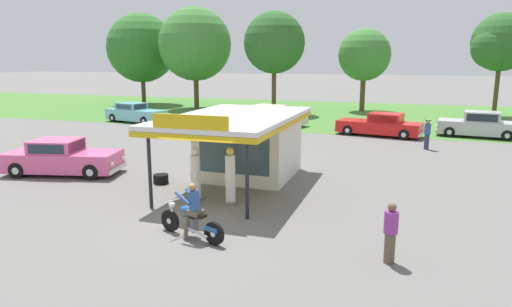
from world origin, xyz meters
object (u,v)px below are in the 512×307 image
object	(u,v)px
gas_pump_nearside	(196,176)
parked_car_back_row_centre	(271,116)
gas_pump_offside	(230,178)
spare_tire_stack	(161,179)
parked_car_back_row_centre_right	(380,125)
bystander_leaning_by_kiosk	(427,133)
featured_classic_sedan	(63,158)
motorcycle_with_rider	(192,216)
parked_car_second_row_spare	(135,113)
bystander_chatting_near_pumps	(391,232)
parked_car_back_row_far_right	(479,125)

from	to	relation	value
gas_pump_nearside	parked_car_back_row_centre	world-z (taller)	gas_pump_nearside
gas_pump_offside	spare_tire_stack	world-z (taller)	gas_pump_offside
parked_car_back_row_centre_right	bystander_leaning_by_kiosk	bearing A→B (deg)	-55.65
spare_tire_stack	featured_classic_sedan	bearing A→B (deg)	179.67
parked_car_back_row_centre_right	motorcycle_with_rider	bearing A→B (deg)	-101.24
parked_car_second_row_spare	bystander_chatting_near_pumps	distance (m)	28.41
motorcycle_with_rider	parked_car_second_row_spare	world-z (taller)	motorcycle_with_rider
motorcycle_with_rider	parked_car_back_row_centre	world-z (taller)	motorcycle_with_rider
parked_car_back_row_far_right	gas_pump_offside	bearing A→B (deg)	-119.35
bystander_chatting_near_pumps	spare_tire_stack	size ratio (longest dim) A/B	2.53
parked_car_back_row_far_right	bystander_chatting_near_pumps	xyz separation A→B (m)	(-4.69, -20.90, 0.05)
gas_pump_nearside	bystander_leaning_by_kiosk	size ratio (longest dim) A/B	1.14
gas_pump_offside	parked_car_back_row_centre	xyz separation A→B (m)	(-4.16, 18.98, -0.21)
motorcycle_with_rider	parked_car_second_row_spare	xyz separation A→B (m)	(-14.96, 20.12, 0.05)
parked_car_back_row_centre_right	featured_classic_sedan	bearing A→B (deg)	-130.02
gas_pump_offside	parked_car_back_row_centre	bearing A→B (deg)	102.35
motorcycle_with_rider	bystander_leaning_by_kiosk	distance (m)	16.91
parked_car_back_row_far_right	spare_tire_stack	size ratio (longest dim) A/B	8.60
gas_pump_nearside	motorcycle_with_rider	size ratio (longest dim) A/B	0.84
gas_pump_nearside	parked_car_back_row_centre	xyz separation A→B (m)	(-2.86, 18.98, -0.16)
parked_car_back_row_far_right	bystander_leaning_by_kiosk	world-z (taller)	bystander_leaning_by_kiosk
spare_tire_stack	gas_pump_offside	bearing A→B (deg)	-23.32
parked_car_second_row_spare	gas_pump_nearside	bearing A→B (deg)	-51.37
featured_classic_sedan	parked_car_back_row_far_right	bearing A→B (deg)	41.39
parked_car_second_row_spare	parked_car_back_row_far_right	distance (m)	24.89
featured_classic_sedan	bystander_chatting_near_pumps	world-z (taller)	bystander_chatting_near_pumps
parked_car_back_row_centre_right	parked_car_back_row_far_right	size ratio (longest dim) A/B	1.11
parked_car_back_row_centre	spare_tire_stack	size ratio (longest dim) A/B	9.57
motorcycle_with_rider	parked_car_back_row_far_right	size ratio (longest dim) A/B	0.43
parked_car_second_row_spare	bystander_leaning_by_kiosk	bearing A→B (deg)	-11.91
motorcycle_with_rider	bystander_chatting_near_pumps	xyz separation A→B (m)	(5.22, 0.12, 0.14)
parked_car_back_row_centre	parked_car_second_row_spare	bearing A→B (deg)	-169.20
gas_pump_offside	spare_tire_stack	distance (m)	4.00
spare_tire_stack	motorcycle_with_rider	bearing A→B (deg)	-51.72
featured_classic_sedan	spare_tire_stack	bearing A→B (deg)	-0.33
gas_pump_nearside	parked_car_back_row_centre_right	size ratio (longest dim) A/B	0.33
gas_pump_offside	bystander_leaning_by_kiosk	xyz separation A→B (m)	(6.73, 12.39, -0.02)
gas_pump_offside	bystander_chatting_near_pumps	world-z (taller)	gas_pump_offside
gas_pump_nearside	featured_classic_sedan	bearing A→B (deg)	167.45
parked_car_back_row_centre_right	parked_car_back_row_far_right	world-z (taller)	parked_car_back_row_far_right
parked_car_back_row_centre_right	spare_tire_stack	world-z (taller)	parked_car_back_row_centre_right
featured_classic_sedan	bystander_chatting_near_pumps	xyz separation A→B (m)	(13.76, -4.64, 0.10)
motorcycle_with_rider	gas_pump_offside	bearing A→B (deg)	92.20
parked_car_back_row_centre	gas_pump_offside	bearing A→B (deg)	-77.65
featured_classic_sedan	motorcycle_with_rider	bearing A→B (deg)	-29.15
gas_pump_nearside	gas_pump_offside	distance (m)	1.30
featured_classic_sedan	spare_tire_stack	distance (m)	4.83
parked_car_back_row_centre_right	parked_car_back_row_far_right	bearing A→B (deg)	13.69
bystander_chatting_near_pumps	bystander_leaning_by_kiosk	bearing A→B (deg)	84.89
parked_car_second_row_spare	bystander_leaning_by_kiosk	distance (m)	22.04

